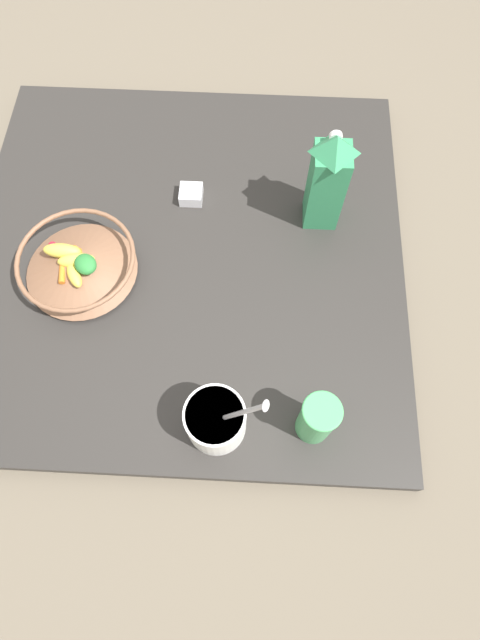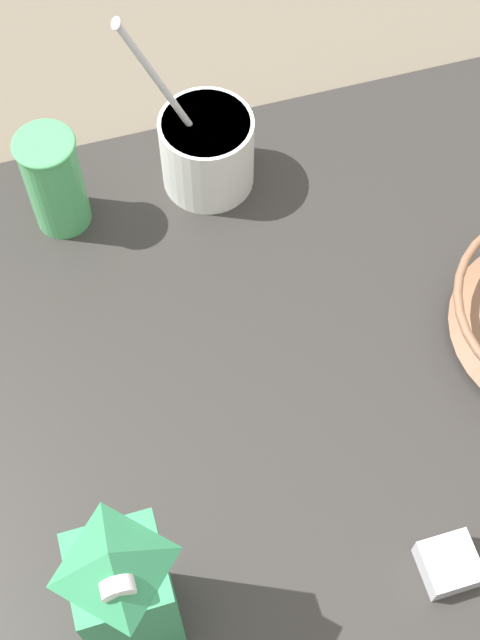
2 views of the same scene
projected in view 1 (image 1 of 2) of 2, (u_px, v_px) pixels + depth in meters
ground_plane at (188, 260)px, 1.14m from camera, size 6.00×6.00×0.00m
countertop at (187, 256)px, 1.13m from camera, size 0.96×0.96×0.04m
fruit_bowl at (78, 264)px, 1.05m from camera, size 0.25×0.25×0.08m
milk_carton at (327, 181)px, 1.03m from camera, size 0.07×0.07×0.25m
yogurt_tub at (216, 420)px, 0.90m from camera, size 0.15×0.11×0.26m
drinking_cup at (317, 419)px, 0.89m from camera, size 0.07×0.07×0.14m
spice_jar at (190, 195)px, 1.15m from camera, size 0.05×0.05×0.03m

